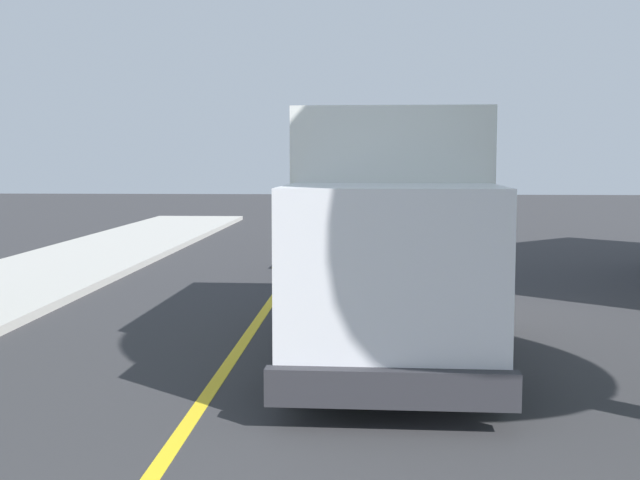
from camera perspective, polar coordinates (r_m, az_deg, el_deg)
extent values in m
cube|color=gold|center=(11.85, -5.29, -7.04)|extent=(0.16, 56.00, 0.01)
cube|color=silver|center=(12.37, 4.83, 2.37)|extent=(2.51, 5.05, 2.60)
cube|color=silver|center=(8.92, 4.89, -1.75)|extent=(2.32, 2.05, 1.70)
cube|color=#1E2D3D|center=(7.98, 4.94, 0.09)|extent=(2.04, 0.13, 0.75)
cube|color=#2D2D33|center=(8.06, 4.86, -10.01)|extent=(2.40, 0.25, 0.36)
cylinder|color=black|center=(9.35, 11.34, -7.42)|extent=(0.32, 1.01, 1.00)
cylinder|color=black|center=(9.34, -1.68, -7.33)|extent=(0.32, 1.01, 1.00)
cylinder|color=black|center=(13.80, 9.14, -3.20)|extent=(0.32, 1.01, 1.00)
cylinder|color=black|center=(13.79, 0.39, -3.14)|extent=(0.32, 1.01, 1.00)
cube|color=#2D4793|center=(19.13, 3.08, -0.27)|extent=(1.92, 4.45, 0.76)
cube|color=#1E2D3D|center=(19.22, 3.11, 1.86)|extent=(1.63, 1.84, 0.64)
cylinder|color=black|center=(17.76, 5.49, -1.80)|extent=(0.24, 0.65, 0.64)
cylinder|color=black|center=(17.81, 0.39, -1.76)|extent=(0.24, 0.65, 0.64)
cylinder|color=black|center=(20.56, 5.40, -0.81)|extent=(0.24, 0.65, 0.64)
cylinder|color=black|center=(20.60, 1.00, -0.77)|extent=(0.24, 0.65, 0.64)
cube|color=#B7B7BC|center=(25.29, 4.35, 1.14)|extent=(1.86, 4.42, 0.76)
cube|color=#1E2D3D|center=(25.40, 4.35, 2.74)|extent=(1.61, 1.82, 0.64)
cylinder|color=black|center=(23.96, 6.34, 0.08)|extent=(0.23, 0.64, 0.64)
cylinder|color=black|center=(23.90, 2.56, 0.10)|extent=(0.23, 0.64, 0.64)
cylinder|color=black|center=(26.76, 5.94, 0.65)|extent=(0.23, 0.64, 0.64)
cylinder|color=black|center=(26.71, 2.56, 0.67)|extent=(0.23, 0.64, 0.64)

